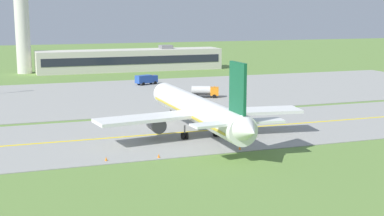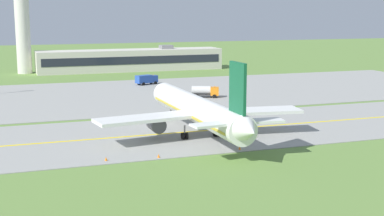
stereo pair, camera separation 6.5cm
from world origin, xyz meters
name	(u,v)px [view 2 (the right image)]	position (x,y,z in m)	size (l,w,h in m)	color
ground_plane	(231,129)	(0.00, 0.00, 0.00)	(500.00, 500.00, 0.00)	olive
taxiway_strip	(231,129)	(0.00, 0.00, 0.05)	(240.00, 28.00, 0.10)	gray
apron_pad	(200,91)	(10.00, 42.00, 0.05)	(140.00, 52.00, 0.10)	gray
taxiway_centreline	(231,129)	(0.00, 0.00, 0.11)	(220.00, 0.60, 0.01)	yellow
airplane_lead	(197,110)	(-6.86, -2.91, 4.13)	(32.52, 39.53, 12.70)	white
service_truck_baggage	(205,91)	(7.70, 32.11, 1.53)	(6.32, 4.24, 2.65)	orange
service_truck_fuel	(146,79)	(0.75, 57.34, 1.53)	(6.34, 3.98, 2.60)	#264CA5
terminal_building	(131,60)	(4.92, 93.04, 3.46)	(59.80, 10.40, 8.08)	beige
control_tower	(22,14)	(-28.23, 96.21, 18.42)	(7.60, 7.60, 30.98)	silver
traffic_cone_near_edge	(159,156)	(-15.99, -13.22, 0.30)	(0.44, 0.44, 0.60)	orange
traffic_cone_mid_edge	(106,159)	(-22.76, -12.41, 0.30)	(0.44, 0.44, 0.60)	orange
traffic_cone_far_edge	(240,148)	(-4.22, -12.86, 0.30)	(0.44, 0.44, 0.60)	orange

